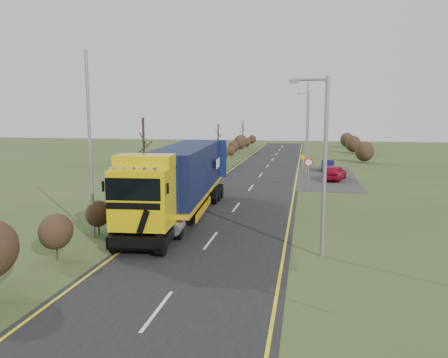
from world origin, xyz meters
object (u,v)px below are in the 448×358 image
speed_sign (309,167)px  lorry (182,177)px  car_red_hatchback (334,173)px  car_blue_sedan (328,165)px  streetlight_near (323,160)px

speed_sign → lorry: bearing=-122.1°
car_red_hatchback → speed_sign: 6.02m
car_blue_sedan → streetlight_near: (-1.66, -30.16, 3.68)m
car_red_hatchback → streetlight_near: streetlight_near is taller
lorry → car_blue_sedan: size_ratio=4.25×
car_blue_sedan → speed_sign: 12.36m
car_red_hatchback → car_blue_sedan: (-0.35, 6.75, -0.09)m
lorry → car_blue_sedan: bearing=63.5°
streetlight_near → speed_sign: (-0.49, 18.05, -2.45)m
streetlight_near → speed_sign: size_ratio=3.02×
lorry → speed_sign: 14.28m
streetlight_near → lorry: bearing=143.5°
car_red_hatchback → streetlight_near: size_ratio=0.54×
car_red_hatchback → streetlight_near: 23.77m
lorry → car_red_hatchback: (10.07, 17.44, -1.79)m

